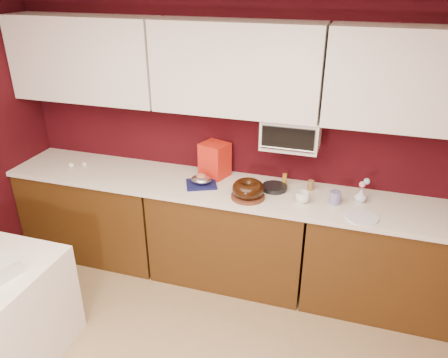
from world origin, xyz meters
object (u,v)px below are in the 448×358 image
at_px(bundt_cake, 248,189).
at_px(blue_jar, 335,198).
at_px(toaster_oven, 291,132).
at_px(flower_vase, 361,195).
at_px(pandoro_box, 215,160).
at_px(coffee_mug, 303,196).
at_px(foil_ham_nest, 201,179).

bearing_deg(bundt_cake, blue_jar, 9.16).
height_order(toaster_oven, bundt_cake, toaster_oven).
relative_size(blue_jar, flower_vase, 0.87).
bearing_deg(toaster_oven, flower_vase, -9.53).
relative_size(pandoro_box, blue_jar, 2.90).
distance_m(pandoro_box, coffee_mug, 0.85).
xyz_separation_m(toaster_oven, blue_jar, (0.40, -0.19, -0.42)).
bearing_deg(coffee_mug, foil_ham_nest, 176.89).
distance_m(foil_ham_nest, blue_jar, 1.09).
distance_m(bundt_cake, blue_jar, 0.67).
bearing_deg(toaster_oven, blue_jar, -25.55).
bearing_deg(flower_vase, pandoro_box, 174.52).
bearing_deg(foil_ham_nest, blue_jar, 0.36).
relative_size(foil_ham_nest, flower_vase, 1.46).
distance_m(pandoro_box, flower_vase, 1.24).
height_order(foil_ham_nest, pandoro_box, pandoro_box).
bearing_deg(flower_vase, toaster_oven, 170.47).
xyz_separation_m(pandoro_box, flower_vase, (1.23, -0.12, -0.09)).
xyz_separation_m(toaster_oven, coffee_mug, (0.16, -0.24, -0.42)).
bearing_deg(toaster_oven, bundt_cake, -131.64).
relative_size(bundt_cake, flower_vase, 2.14).
bearing_deg(foil_ham_nest, toaster_oven, 15.92).
relative_size(toaster_oven, coffee_mug, 4.36).
distance_m(bundt_cake, coffee_mug, 0.43).
distance_m(toaster_oven, coffee_mug, 0.51).
distance_m(toaster_oven, blue_jar, 0.61).
bearing_deg(bundt_cake, coffee_mug, 7.29).
distance_m(foil_ham_nest, flower_vase, 1.28).
xyz_separation_m(foil_ham_nest, coffee_mug, (0.85, -0.05, -0.00)).
bearing_deg(toaster_oven, pandoro_box, 178.24).
height_order(toaster_oven, blue_jar, toaster_oven).
relative_size(bundt_cake, coffee_mug, 2.45).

